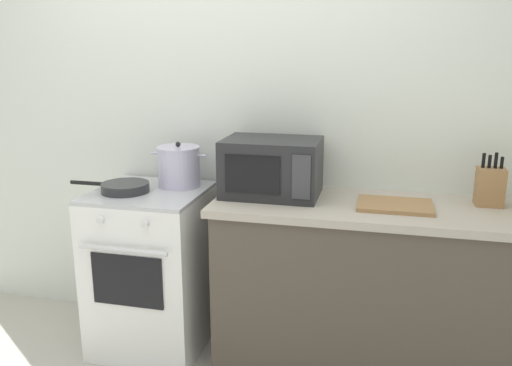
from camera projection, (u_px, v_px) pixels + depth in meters
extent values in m
cube|color=silver|center=(279.00, 125.00, 2.99)|extent=(4.40, 0.10, 2.50)
cube|color=#4C4238|center=(377.00, 294.00, 2.73)|extent=(1.64, 0.56, 0.88)
cube|color=#ADA393|center=(382.00, 209.00, 2.61)|extent=(1.70, 0.60, 0.04)
cube|color=white|center=(153.00, 270.00, 2.99)|extent=(0.60, 0.60, 0.90)
cube|color=#B7B7BC|center=(149.00, 192.00, 2.88)|extent=(0.60, 0.60, 0.02)
cube|color=black|center=(127.00, 281.00, 2.69)|extent=(0.39, 0.01, 0.28)
cylinder|color=silver|center=(122.00, 250.00, 2.62)|extent=(0.48, 0.02, 0.02)
cylinder|color=silver|center=(101.00, 220.00, 2.63)|extent=(0.04, 0.02, 0.04)
cylinder|color=silver|center=(145.00, 224.00, 2.57)|extent=(0.04, 0.02, 0.04)
cylinder|color=silver|center=(179.00, 168.00, 2.95)|extent=(0.23, 0.23, 0.21)
cylinder|color=silver|center=(178.00, 148.00, 2.92)|extent=(0.24, 0.24, 0.01)
sphere|color=black|center=(178.00, 144.00, 2.91)|extent=(0.03, 0.03, 0.03)
cylinder|color=silver|center=(156.00, 153.00, 2.96)|extent=(0.05, 0.01, 0.01)
cylinder|color=silver|center=(202.00, 156.00, 2.90)|extent=(0.05, 0.01, 0.01)
cylinder|color=#28282B|center=(125.00, 187.00, 2.85)|extent=(0.26, 0.26, 0.05)
cylinder|color=black|center=(87.00, 183.00, 2.90)|extent=(0.20, 0.02, 0.02)
cube|color=#232326|center=(272.00, 167.00, 2.76)|extent=(0.50, 0.36, 0.30)
cube|color=black|center=(252.00, 174.00, 2.60)|extent=(0.28, 0.01, 0.19)
cube|color=#38383D|center=(301.00, 177.00, 2.54)|extent=(0.09, 0.01, 0.22)
cube|color=#997047|center=(395.00, 205.00, 2.57)|extent=(0.36, 0.26, 0.02)
cube|color=#997047|center=(490.00, 187.00, 2.58)|extent=(0.13, 0.10, 0.19)
cylinder|color=black|center=(484.00, 160.00, 2.56)|extent=(0.02, 0.02, 0.07)
cylinder|color=black|center=(490.00, 161.00, 2.55)|extent=(0.02, 0.02, 0.06)
cylinder|color=black|center=(496.00, 160.00, 2.54)|extent=(0.02, 0.02, 0.08)
cylinder|color=black|center=(502.00, 163.00, 2.54)|extent=(0.02, 0.02, 0.06)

